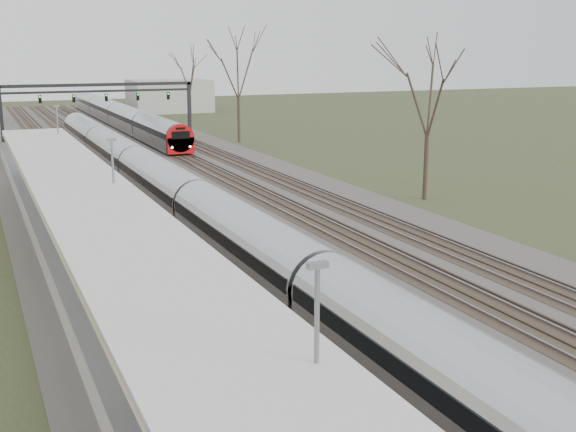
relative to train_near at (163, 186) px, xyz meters
name	(u,v)px	position (x,y,z in m)	size (l,w,h in m)	color
track_bed	(171,182)	(2.76, 8.71, -1.42)	(24.00, 160.00, 0.22)	#474442
platform	(76,247)	(-6.55, -8.79, -0.98)	(3.50, 69.00, 1.00)	#9E9B93
canopy	(86,194)	(-6.55, -13.30, 2.45)	(4.10, 50.00, 3.11)	slate
signal_gantry	(99,94)	(2.79, 38.70, 3.43)	(21.00, 0.59, 6.08)	black
tree_east_far	(429,89)	(16.50, -4.29, 5.81)	(5.00, 5.00, 10.30)	#2D231C
train_near	(163,186)	(0.00, 0.00, 0.00)	(2.62, 75.21, 3.05)	#A3A6AD
train_far	(118,115)	(7.00, 50.88, 0.00)	(2.62, 60.21, 3.05)	#A3A6AD
passenger	(217,413)	(-6.21, -29.33, 0.36)	(0.61, 0.40, 1.67)	navy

